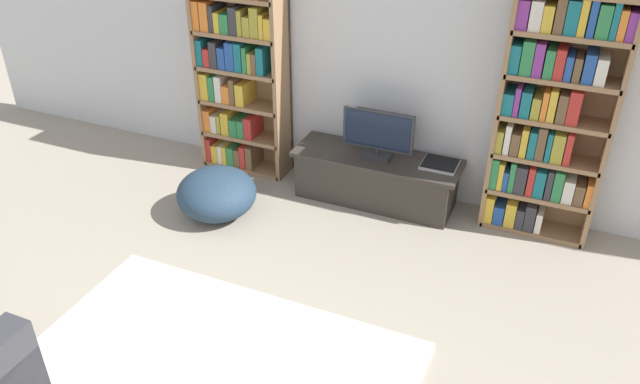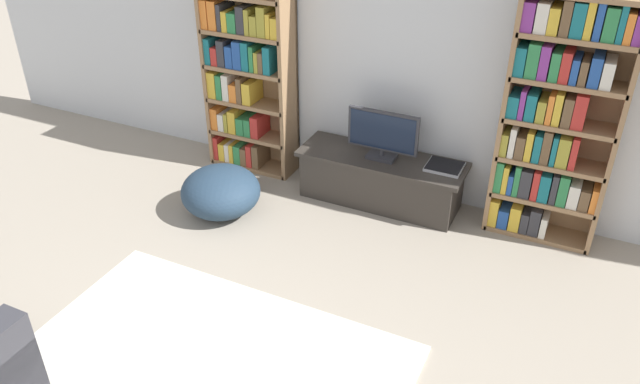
{
  "view_description": "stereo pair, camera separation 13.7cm",
  "coord_description": "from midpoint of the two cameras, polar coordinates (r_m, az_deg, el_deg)",
  "views": [
    {
      "loc": [
        1.45,
        -0.51,
        2.89
      ],
      "look_at": [
        0.01,
        2.8,
        0.7
      ],
      "focal_mm": 35.0,
      "sensor_mm": 36.0,
      "label": 1
    },
    {
      "loc": [
        1.57,
        -0.45,
        2.89
      ],
      "look_at": [
        0.01,
        2.8,
        0.7
      ],
      "focal_mm": 35.0,
      "sensor_mm": 36.0,
      "label": 2
    }
  ],
  "objects": [
    {
      "name": "laptop",
      "position": [
        5.18,
        12.06,
        2.27
      ],
      "size": [
        0.29,
        0.25,
        0.03
      ],
      "color": "#B7B7BC",
      "rests_on": "tv_stand"
    },
    {
      "name": "area_rug",
      "position": [
        3.99,
        -9.25,
        -15.62
      ],
      "size": [
        2.36,
        1.51,
        0.02
      ],
      "color": "beige",
      "rests_on": "ground_plane"
    },
    {
      "name": "tv_stand",
      "position": [
        5.37,
        6.29,
        1.16
      ],
      "size": [
        1.42,
        0.47,
        0.43
      ],
      "color": "#332D28",
      "rests_on": "ground_plane"
    },
    {
      "name": "bookshelf_right",
      "position": [
        4.92,
        21.55,
        6.1
      ],
      "size": [
        0.82,
        0.3,
        1.91
      ],
      "color": "#93704C",
      "rests_on": "ground_plane"
    },
    {
      "name": "bookshelf_left",
      "position": [
        5.66,
        -6.06,
        11.54
      ],
      "size": [
        0.82,
        0.3,
        1.91
      ],
      "color": "#93704C",
      "rests_on": "ground_plane"
    },
    {
      "name": "wall_back",
      "position": [
        5.2,
        7.61,
        13.17
      ],
      "size": [
        8.8,
        0.06,
        2.6
      ],
      "color": "silver",
      "rests_on": "ground_plane"
    },
    {
      "name": "beanbag_ottoman",
      "position": [
        5.24,
        -8.32,
        0.04
      ],
      "size": [
        0.66,
        0.66,
        0.4
      ],
      "primitive_type": "ellipsoid",
      "color": "#23384C",
      "rests_on": "ground_plane"
    },
    {
      "name": "television",
      "position": [
        5.16,
        6.52,
        5.26
      ],
      "size": [
        0.6,
        0.16,
        0.42
      ],
      "color": "#2D2D33",
      "rests_on": "tv_stand"
    }
  ]
}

